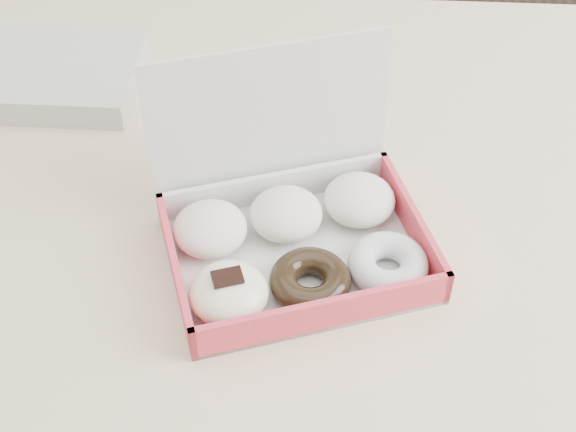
{
  "coord_description": "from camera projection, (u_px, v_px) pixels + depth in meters",
  "views": [
    {
      "loc": [
        0.05,
        -0.73,
        1.39
      ],
      "look_at": [
        0.02,
        -0.14,
        0.8
      ],
      "focal_mm": 50.0,
      "sensor_mm": 36.0,
      "label": 1
    }
  ],
  "objects": [
    {
      "name": "newspapers",
      "position": [
        53.0,
        74.0,
        1.08
      ],
      "size": [
        0.23,
        0.18,
        0.04
      ],
      "primitive_type": "cube",
      "rotation": [
        0.0,
        0.0,
        -0.01
      ],
      "color": "beige",
      "rests_on": "table"
    },
    {
      "name": "donut_box",
      "position": [
        291.0,
        232.0,
        0.85
      ],
      "size": [
        0.32,
        0.3,
        0.2
      ],
      "rotation": [
        0.0,
        0.0,
        0.33
      ],
      "color": "silver",
      "rests_on": "table"
    },
    {
      "name": "table",
      "position": [
        282.0,
        210.0,
        1.03
      ],
      "size": [
        1.2,
        0.8,
        0.75
      ],
      "color": "#D2B88A",
      "rests_on": "ground"
    }
  ]
}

